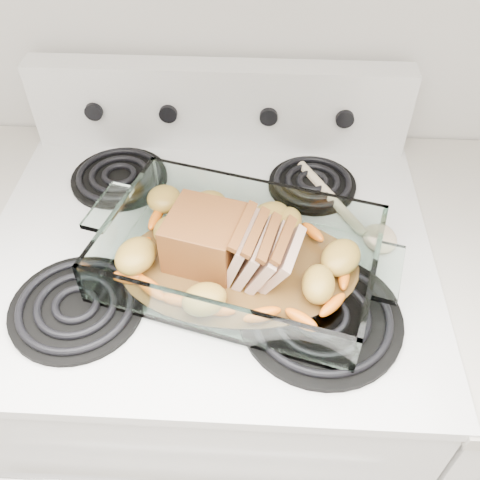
{
  "coord_description": "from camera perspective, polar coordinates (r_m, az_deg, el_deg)",
  "views": [
    {
      "loc": [
        0.09,
        1.0,
        1.61
      ],
      "look_at": [
        0.06,
        1.6,
        0.99
      ],
      "focal_mm": 40.0,
      "sensor_mm": 36.0,
      "label": 1
    }
  ],
  "objects": [
    {
      "name": "electric_range",
      "position": [
        1.31,
        -2.56,
        -14.03
      ],
      "size": [
        0.78,
        0.7,
        1.12
      ],
      "color": "silver",
      "rests_on": "ground"
    },
    {
      "name": "baking_dish",
      "position": [
        0.87,
        -0.07,
        -2.18
      ],
      "size": [
        0.42,
        0.28,
        0.08
      ],
      "rotation": [
        0.0,
        0.0,
        -0.26
      ],
      "color": "silver",
      "rests_on": "electric_range"
    },
    {
      "name": "pork_roast",
      "position": [
        0.85,
        -2.1,
        -0.7
      ],
      "size": [
        0.21,
        0.11,
        0.09
      ],
      "rotation": [
        0.0,
        0.0,
        0.2
      ],
      "color": "brown",
      "rests_on": "baking_dish"
    },
    {
      "name": "roast_vegetables",
      "position": [
        0.89,
        -0.2,
        -0.05
      ],
      "size": [
        0.37,
        0.2,
        0.05
      ],
      "rotation": [
        0.0,
        0.0,
        -0.28
      ],
      "color": "orange",
      "rests_on": "baking_dish"
    },
    {
      "name": "wooden_spoon",
      "position": [
        0.99,
        12.44,
        2.12
      ],
      "size": [
        0.17,
        0.25,
        0.02
      ],
      "rotation": [
        0.0,
        0.0,
        0.51
      ],
      "color": "beige",
      "rests_on": "electric_range"
    }
  ]
}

